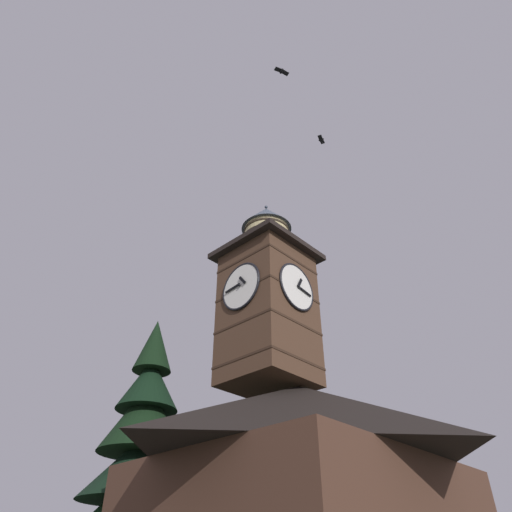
% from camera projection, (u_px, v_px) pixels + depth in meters
% --- Properties ---
extents(building_main, '(10.72, 9.56, 7.69)m').
position_uv_depth(building_main, '(305.00, 492.00, 16.28)').
color(building_main, '#4B2F23').
rests_on(building_main, ground_plane).
extents(clock_tower, '(3.92, 3.92, 9.34)m').
position_uv_depth(clock_tower, '(268.00, 297.00, 20.79)').
color(clock_tower, '#4C3323').
rests_on(clock_tower, building_main).
extents(pine_tree_behind, '(5.47, 5.47, 11.75)m').
position_uv_depth(pine_tree_behind, '(140.00, 462.00, 19.11)').
color(pine_tree_behind, '#473323').
rests_on(pine_tree_behind, ground_plane).
extents(pine_tree_aside, '(6.34, 6.34, 13.22)m').
position_uv_depth(pine_tree_aside, '(291.00, 488.00, 24.39)').
color(pine_tree_aside, '#473323').
rests_on(pine_tree_aside, ground_plane).
extents(moon, '(1.59, 1.59, 1.59)m').
position_uv_depth(moon, '(154.00, 433.00, 49.62)').
color(moon, silver).
extents(flying_bird_high, '(0.67, 0.39, 0.16)m').
position_uv_depth(flying_bird_high, '(321.00, 140.00, 25.28)').
color(flying_bird_high, black).
extents(flying_bird_low, '(0.77, 0.44, 0.17)m').
position_uv_depth(flying_bird_low, '(282.00, 71.00, 22.98)').
color(flying_bird_low, black).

